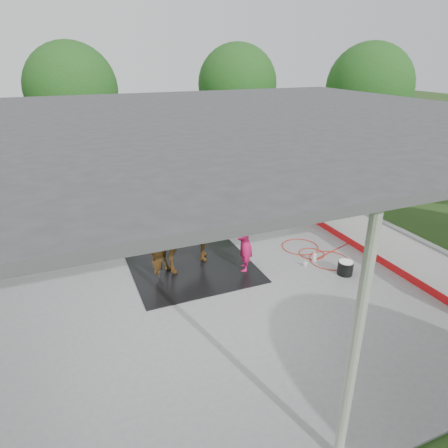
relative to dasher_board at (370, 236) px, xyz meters
name	(u,v)px	position (x,y,z in m)	size (l,w,h in m)	color
ground	(214,290)	(-4.60, 0.00, -0.59)	(100.00, 100.00, 0.00)	#1E3814
concrete_slab	(214,289)	(-4.60, 0.00, -0.57)	(12.00, 10.00, 0.05)	slate
pavilion_structure	(212,121)	(-4.60, 0.00, 3.37)	(12.60, 10.60, 4.05)	beige
dasher_board	(370,236)	(0.00, 0.00, 0.00)	(0.16, 8.00, 1.15)	#AC0E11
tree_belt	(210,123)	(-4.30, 0.90, 3.20)	(28.00, 28.00, 5.80)	#382314
rubber_mat	(193,267)	(-4.75, 1.14, -0.53)	(3.10, 2.91, 0.02)	black
horse	(192,235)	(-4.75, 1.14, 0.39)	(0.98, 2.16, 1.83)	brown
handler	(245,242)	(-3.54, 0.54, 0.24)	(0.57, 0.38, 1.57)	#C61554
wash_bucket	(345,268)	(-1.29, -0.66, -0.36)	(0.39, 0.39, 0.36)	black
soap_bottle_a	(314,256)	(-1.62, 0.21, -0.39)	(0.12, 0.12, 0.30)	silver
soap_bottle_b	(306,263)	(-1.99, 0.06, -0.45)	(0.08, 0.08, 0.18)	#338CD8
hose_coil	(315,253)	(-1.35, 0.57, -0.53)	(2.00, 2.09, 0.02)	#A71C0B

